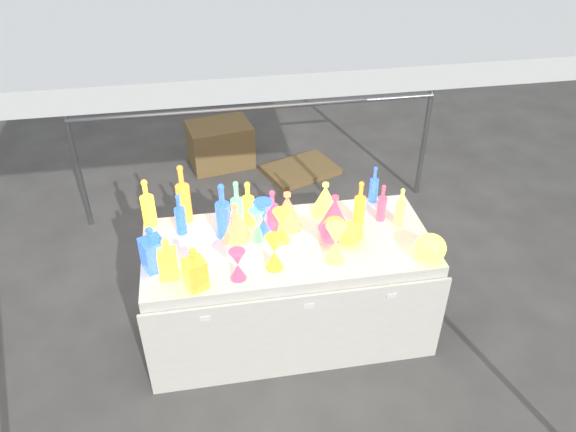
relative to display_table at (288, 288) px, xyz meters
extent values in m
plane|color=#605D59|center=(0.00, 0.01, -0.37)|extent=(80.00, 80.00, 0.00)
cylinder|color=gray|center=(-1.50, 1.51, 0.83)|extent=(0.04, 0.04, 2.40)
cylinder|color=gray|center=(1.50, 1.51, 0.83)|extent=(0.04, 0.04, 2.40)
cylinder|color=gray|center=(0.00, 1.48, 0.63)|extent=(3.00, 0.04, 0.04)
cube|color=silver|center=(0.00, 0.01, 0.00)|extent=(1.80, 0.80, 0.75)
cube|color=silver|center=(0.00, -0.41, -0.04)|extent=(1.84, 0.02, 0.68)
cube|color=white|center=(-0.55, -0.42, 0.23)|extent=(0.06, 0.00, 0.03)
cube|color=white|center=(0.05, -0.42, 0.23)|extent=(0.06, 0.00, 0.03)
cube|color=white|center=(0.55, -0.42, 0.23)|extent=(0.06, 0.00, 0.03)
cube|color=olive|center=(-0.29, 2.37, -0.15)|extent=(0.68, 0.55, 0.44)
cube|color=olive|center=(0.48, 2.06, -0.34)|extent=(0.81, 0.70, 0.06)
camera|label=1|loc=(-0.47, -2.72, 2.54)|focal=35.00mm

